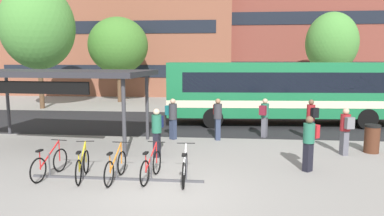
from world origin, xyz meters
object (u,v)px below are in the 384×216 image
at_px(city_bus, 286,90).
at_px(commuter_navy_pack_3, 157,129).
at_px(street_tree_2, 38,27).
at_px(commuter_grey_pack_5, 346,128).
at_px(parked_bicycle_red_3, 151,167).
at_px(parked_bicycle_yellow_1, 83,166).
at_px(transit_shelter, 56,75).
at_px(parked_bicycle_orange_2, 116,167).
at_px(commuter_red_pack_6, 309,139).
at_px(trash_bin, 372,139).
at_px(commuter_red_pack_0, 218,116).
at_px(commuter_black_pack_2, 311,117).
at_px(commuter_teal_pack_1, 172,116).
at_px(street_tree_1, 332,43).
at_px(parked_bicycle_red_0, 50,164).
at_px(street_tree_0, 118,45).
at_px(commuter_maroon_pack_4, 264,115).
at_px(parked_bicycle_white_4, 185,168).

height_order(city_bus, commuter_navy_pack_3, city_bus).
bearing_deg(street_tree_2, commuter_grey_pack_5, -32.06).
height_order(parked_bicycle_red_3, street_tree_2, street_tree_2).
height_order(parked_bicycle_yellow_1, transit_shelter, transit_shelter).
distance_m(parked_bicycle_yellow_1, commuter_grey_pack_5, 8.86).
relative_size(parked_bicycle_yellow_1, street_tree_2, 0.20).
bearing_deg(city_bus, parked_bicycle_red_3, -122.89).
relative_size(parked_bicycle_yellow_1, parked_bicycle_orange_2, 0.99).
bearing_deg(city_bus, commuter_red_pack_6, -97.52).
relative_size(commuter_red_pack_6, trash_bin, 1.64).
xyz_separation_m(commuter_red_pack_0, commuter_navy_pack_3, (-2.03, -2.81, -0.03)).
height_order(city_bus, street_tree_2, street_tree_2).
bearing_deg(commuter_black_pack_2, trash_bin, -160.03).
distance_m(commuter_teal_pack_1, street_tree_2, 14.13).
bearing_deg(street_tree_1, street_tree_2, -168.41).
xyz_separation_m(parked_bicycle_red_0, trash_bin, (10.32, 3.66, 0.13)).
relative_size(city_bus, commuter_black_pack_2, 7.10).
bearing_deg(parked_bicycle_red_3, commuter_red_pack_0, -11.11).
bearing_deg(parked_bicycle_orange_2, street_tree_2, 37.28).
xyz_separation_m(parked_bicycle_red_3, street_tree_1, (9.80, 17.82, 4.16)).
bearing_deg(commuter_black_pack_2, street_tree_2, 39.57).
xyz_separation_m(parked_bicycle_orange_2, commuter_red_pack_0, (2.72, 5.34, 0.63)).
relative_size(commuter_grey_pack_5, street_tree_0, 0.25).
bearing_deg(commuter_teal_pack_1, commuter_red_pack_6, -0.71).
bearing_deg(commuter_maroon_pack_4, trash_bin, -95.75).
distance_m(parked_bicycle_orange_2, commuter_maroon_pack_4, 7.67).
relative_size(parked_bicycle_white_4, commuter_maroon_pack_4, 1.02).
bearing_deg(commuter_red_pack_6, city_bus, -136.51).
bearing_deg(parked_bicycle_red_0, parked_bicycle_white_4, -82.70).
relative_size(commuter_navy_pack_3, commuter_maroon_pack_4, 1.00).
relative_size(commuter_black_pack_2, street_tree_2, 0.20).
bearing_deg(transit_shelter, street_tree_0, 101.43).
distance_m(parked_bicycle_white_4, commuter_teal_pack_1, 5.38).
height_order(parked_bicycle_red_0, street_tree_2, street_tree_2).
relative_size(commuter_red_pack_0, street_tree_1, 0.26).
relative_size(commuter_red_pack_6, street_tree_0, 0.26).
distance_m(trash_bin, street_tree_0, 20.04).
distance_m(commuter_teal_pack_1, commuter_red_pack_6, 6.15).
relative_size(parked_bicycle_red_0, parked_bicycle_yellow_1, 1.01).
relative_size(transit_shelter, commuter_black_pack_2, 4.40).
xyz_separation_m(parked_bicycle_yellow_1, commuter_teal_pack_1, (1.78, 5.27, 0.61)).
bearing_deg(commuter_navy_pack_3, parked_bicycle_red_0, -39.51).
bearing_deg(street_tree_0, parked_bicycle_white_4, -67.96).
relative_size(parked_bicycle_red_0, parked_bicycle_red_3, 1.00).
relative_size(parked_bicycle_red_3, commuter_red_pack_0, 0.98).
height_order(commuter_navy_pack_3, commuter_grey_pack_5, commuter_navy_pack_3).
height_order(commuter_maroon_pack_4, street_tree_2, street_tree_2).
xyz_separation_m(city_bus, street_tree_2, (-15.67, 4.57, 3.73)).
relative_size(commuter_teal_pack_1, commuter_maroon_pack_4, 1.03).
relative_size(parked_bicycle_white_4, commuter_grey_pack_5, 1.03).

